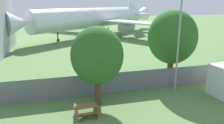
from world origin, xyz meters
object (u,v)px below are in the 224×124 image
tree_near_hangar (97,56)px  tree_behind_benches (172,37)px  picnic_bench_near_cabin (86,110)px  airplane (96,18)px

tree_near_hangar → tree_behind_benches: (8.52, 4.06, 0.42)m
picnic_bench_near_cabin → tree_near_hangar: (1.16, 1.62, 3.42)m
tree_near_hangar → tree_behind_benches: tree_behind_benches is taller
airplane → tree_behind_benches: (1.18, -33.41, 0.12)m
tree_behind_benches → picnic_bench_near_cabin: bearing=-149.6°
airplane → picnic_bench_near_cabin: airplane is taller
tree_behind_benches → airplane: bearing=92.0°
picnic_bench_near_cabin → tree_behind_benches: 11.86m
picnic_bench_near_cabin → airplane: bearing=77.7°
picnic_bench_near_cabin → tree_near_hangar: 3.96m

